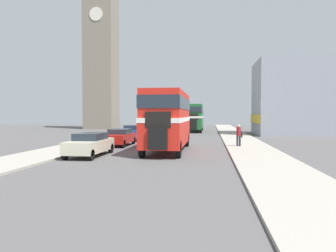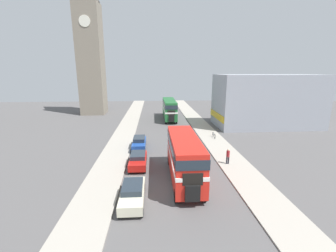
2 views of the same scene
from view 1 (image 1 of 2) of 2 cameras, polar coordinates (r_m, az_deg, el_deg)
ground_plane at (r=21.25m, az=-2.86°, el=-5.01°), size 120.00×120.00×0.00m
sidewalk_right at (r=21.13m, az=15.54°, el=-4.96°), size 3.50×120.00×0.12m
sidewalk_left at (r=23.39m, az=-19.41°, el=-4.33°), size 3.50×120.00×0.12m
double_decker_bus at (r=23.20m, az=-0.01°, el=1.68°), size 2.52×9.30×4.14m
bus_distant at (r=50.60m, az=4.68°, el=1.82°), size 2.41×10.95×4.08m
car_parked_near at (r=21.03m, az=-13.42°, el=-3.07°), size 1.76×4.60×1.45m
car_parked_mid at (r=27.51m, az=-8.40°, el=-1.89°), size 1.75×4.34×1.40m
car_parked_far at (r=33.03m, az=-6.08°, el=-1.14°), size 1.65×4.49×1.54m
pedestrian_walking at (r=26.25m, az=12.20°, el=-1.35°), size 0.34×0.34×1.70m
bicycle_on_pavement at (r=36.24m, az=12.68°, el=-1.39°), size 0.05×1.76×0.78m
church_tower at (r=63.35m, az=-11.57°, el=15.83°), size 5.54×5.54×34.83m
shop_building_block at (r=45.80m, az=26.37°, el=4.40°), size 18.25×8.79×9.35m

